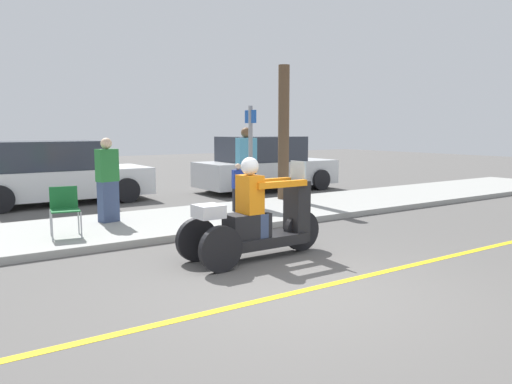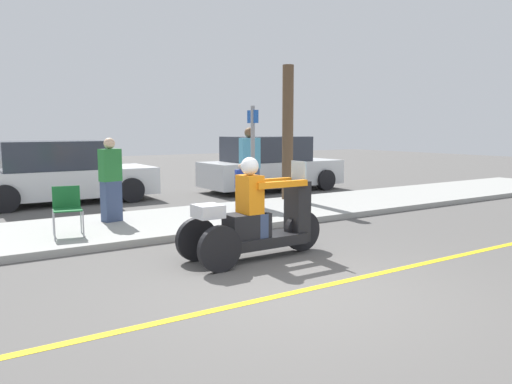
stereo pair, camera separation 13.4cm
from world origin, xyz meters
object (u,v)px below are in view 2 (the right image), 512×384
motorcycle_trike (256,222)px  street_sign (253,160)px  spectator_near_curb (111,181)px  folding_chair_set_back (67,206)px  parked_car_lot_far (270,166)px  spectator_far_back (241,188)px  tree_trunk (288,133)px  parked_car_lot_center (60,174)px  spectator_with_child (250,169)px

motorcycle_trike → street_sign: size_ratio=1.04×
spectator_near_curb → folding_chair_set_back: spectator_near_curb is taller
parked_car_lot_far → street_sign: 5.93m
spectator_far_back → street_sign: bearing=-111.5°
motorcycle_trike → tree_trunk: (3.63, 4.13, 1.26)m
parked_car_lot_center → tree_trunk: size_ratio=1.36×
tree_trunk → spectator_near_curb: bearing=-172.1°
spectator_far_back → street_sign: 1.46m
parked_car_lot_far → tree_trunk: 2.88m
spectator_far_back → parked_car_lot_far: size_ratio=0.24×
motorcycle_trike → folding_chair_set_back: (-2.08, 2.59, 0.09)m
folding_chair_set_back → parked_car_lot_center: (0.89, 4.82, 0.12)m
spectator_near_curb → parked_car_lot_center: (-0.12, 3.94, -0.15)m
spectator_with_child → parked_car_lot_far: bearing=48.5°
spectator_with_child → spectator_near_curb: size_ratio=1.13×
spectator_far_back → parked_car_lot_far: parked_car_lot_far is taller
spectator_with_child → folding_chair_set_back: size_ratio=2.20×
spectator_far_back → folding_chair_set_back: (-3.71, -0.51, 0.00)m
spectator_with_child → parked_car_lot_center: bearing=131.4°
spectator_far_back → parked_car_lot_center: bearing=123.1°
spectator_far_back → folding_chair_set_back: bearing=-172.2°
motorcycle_trike → tree_trunk: tree_trunk is taller
tree_trunk → street_sign: size_ratio=1.52×
motorcycle_trike → spectator_far_back: bearing=62.2°
motorcycle_trike → spectator_far_back: size_ratio=2.20×
parked_car_lot_far → spectator_with_child: bearing=-131.5°
motorcycle_trike → parked_car_lot_center: size_ratio=0.50×
motorcycle_trike → spectator_with_child: spectator_with_child is taller
folding_chair_set_back → parked_car_lot_far: size_ratio=0.19×
street_sign → parked_car_lot_far: bearing=52.1°
spectator_near_curb → folding_chair_set_back: 1.37m
spectator_far_back → parked_car_lot_far: bearing=47.7°
spectator_with_child → spectator_far_back: size_ratio=1.74×
spectator_with_child → tree_trunk: bearing=19.6°
folding_chair_set_back → parked_car_lot_center: size_ratio=0.18×
spectator_near_curb → spectator_far_back: size_ratio=1.55×
spectator_near_curb → street_sign: street_sign is taller
spectator_far_back → folding_chair_set_back: 3.74m
parked_car_lot_center → street_sign: bearing=-67.0°
folding_chair_set_back → street_sign: 3.38m
spectator_far_back → spectator_near_curb: bearing=172.1°
motorcycle_trike → spectator_far_back: (1.63, 3.10, 0.09)m
spectator_far_back → folding_chair_set_back: spectator_far_back is taller
tree_trunk → parked_car_lot_far: bearing=64.6°
parked_car_lot_far → tree_trunk: size_ratio=1.31×
spectator_near_curb → parked_car_lot_far: size_ratio=0.37×
spectator_near_curb → street_sign: bearing=-35.2°
spectator_near_curb → street_sign: size_ratio=0.73×
spectator_near_curb → parked_car_lot_far: spectator_near_curb is taller
folding_chair_set_back → tree_trunk: (5.71, 1.54, 1.17)m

